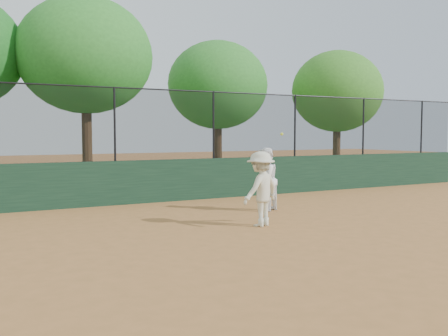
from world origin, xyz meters
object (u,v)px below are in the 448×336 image
tree_2 (85,56)px  tree_3 (218,85)px  tree_4 (337,92)px  player_main (261,189)px  player_second (265,179)px

tree_2 → tree_3: tree_2 is taller
tree_4 → player_main: bearing=-137.6°
player_main → tree_2: tree_2 is taller
tree_2 → tree_3: bearing=17.0°
tree_2 → tree_3: (6.38, 1.95, -0.60)m
player_main → tree_4: bearing=42.4°
player_main → tree_2: 10.32m
tree_3 → tree_4: 5.60m
player_main → tree_3: (4.98, 11.38, 3.33)m
tree_3 → tree_4: tree_3 is taller
tree_2 → tree_4: (11.57, -0.15, -0.83)m
tree_3 → player_second: bearing=-111.2°
tree_2 → player_main: bearing=-81.5°
player_main → tree_3: bearing=66.4°
player_second → tree_3: tree_3 is taller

